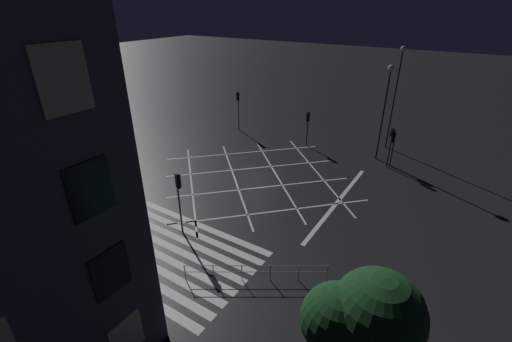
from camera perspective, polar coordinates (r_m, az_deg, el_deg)
The scene contains 15 objects.
ground_plane at distance 29.43m, azimuth 0.00°, elevation -1.07°, with size 200.00×200.00×0.00m, color black.
road_markings at distance 23.90m, azimuth -9.50°, elevation -8.63°, with size 18.54×23.81×0.01m.
traffic_light_median_south at distance 21.67m, azimuth -12.71°, elevation -3.36°, with size 0.36×0.39×4.29m.
traffic_light_ne_main at distance 32.91m, azimuth 21.84°, elevation 4.52°, with size 0.39×0.36×3.29m.
traffic_light_sw_main at distance 27.87m, azimuth -25.00°, elevation 1.46°, with size 0.39×0.36×4.18m.
traffic_light_nw_cross at distance 39.57m, azimuth -3.03°, elevation 11.20°, with size 0.36×0.39×4.52m.
traffic_light_median_north at distance 35.47m, azimuth 8.57°, elevation 8.08°, with size 0.36×0.39×3.62m.
traffic_light_ne_cross at distance 32.49m, azimuth 21.60°, elevation 4.85°, with size 0.36×0.39×3.71m.
traffic_light_sw_cross at distance 28.21m, azimuth -23.76°, elevation 2.23°, with size 0.36×0.39×4.33m.
street_lamp_east at distance 25.13m, azimuth -26.86°, elevation 7.71°, with size 0.61×0.61×8.89m.
street_lamp_west at distance 36.23m, azimuth 22.47°, elevation 13.50°, with size 0.49×0.49×9.96m.
street_lamp_far at distance 32.99m, azimuth 20.98°, elevation 12.11°, with size 0.56×0.56×8.76m.
street_tree_near at distance 13.18m, azimuth 13.41°, elevation -23.06°, with size 2.62×2.62×5.06m.
street_tree_far at distance 13.10m, azimuth 19.52°, elevation -21.71°, with size 3.21×3.21×5.77m.
pedestrian_railing at distance 19.05m, azimuth 0.00°, elevation -16.25°, with size 6.50×4.17×1.05m.
Camera 1 is at (14.05, -22.00, 13.59)m, focal length 24.00 mm.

